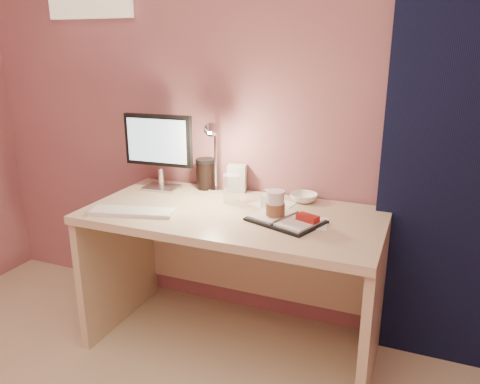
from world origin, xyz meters
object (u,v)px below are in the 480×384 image
at_px(desk, 239,249).
at_px(clear_cup, 231,189).
at_px(planner, 288,220).
at_px(bowl, 304,198).
at_px(product_box, 237,178).
at_px(desk_lamp, 203,149).
at_px(coffee_cup, 275,207).
at_px(keyboard, 133,212).
at_px(dark_jar, 206,175).
at_px(monitor, 159,145).
at_px(lotion_bottle, 266,198).

height_order(desk, clear_cup, clear_cup).
bearing_deg(planner, bowl, 111.37).
bearing_deg(product_box, desk_lamp, -150.43).
relative_size(coffee_cup, desk_lamp, 0.35).
xyz_separation_m(keyboard, clear_cup, (0.37, 0.32, 0.06)).
relative_size(planner, dark_jar, 2.49).
bearing_deg(monitor, planner, -19.13).
relative_size(lotion_bottle, dark_jar, 0.65).
distance_m(planner, bowl, 0.30).
relative_size(keyboard, dark_jar, 2.65).
height_order(bowl, lotion_bottle, lotion_bottle).
height_order(bowl, dark_jar, dark_jar).
relative_size(lotion_bottle, product_box, 0.67).
xyz_separation_m(lotion_bottle, desk_lamp, (-0.37, 0.07, 0.20)).
bearing_deg(desk_lamp, bowl, -6.00).
bearing_deg(desk_lamp, coffee_cup, -40.40).
distance_m(keyboard, dark_jar, 0.52).
bearing_deg(coffee_cup, clear_cup, 151.42).
relative_size(desk, coffee_cup, 10.12).
relative_size(keyboard, coffee_cup, 2.83).
relative_size(planner, clear_cup, 2.55).
relative_size(keyboard, bowl, 2.85).
xyz_separation_m(dark_jar, product_box, (0.18, 0.01, -0.00)).
bearing_deg(coffee_cup, lotion_bottle, 122.44).
relative_size(monitor, clear_cup, 2.83).
bearing_deg(desk_lamp, desk, -39.70).
bearing_deg(bowl, planner, -88.81).
relative_size(desk, dark_jar, 9.47).
bearing_deg(bowl, lotion_bottle, -133.15).
relative_size(bowl, product_box, 0.95).
bearing_deg(desk, dark_jar, 142.18).
distance_m(bowl, product_box, 0.38).
relative_size(clear_cup, lotion_bottle, 1.50).
bearing_deg(planner, desk_lamp, 178.06).
height_order(keyboard, planner, planner).
distance_m(bowl, lotion_bottle, 0.21).
distance_m(monitor, desk_lamp, 0.26).
height_order(keyboard, desk_lamp, desk_lamp).
relative_size(desk, product_box, 9.68).
bearing_deg(desk, coffee_cup, -25.33).
relative_size(coffee_cup, clear_cup, 0.96).
bearing_deg(lotion_bottle, clear_cup, 178.16).
bearing_deg(clear_cup, lotion_bottle, -1.84).
height_order(keyboard, product_box, product_box).
xyz_separation_m(bowl, product_box, (-0.38, 0.04, 0.05)).
distance_m(keyboard, product_box, 0.60).
relative_size(desk, lotion_bottle, 14.51).
bearing_deg(bowl, monitor, -174.29).
xyz_separation_m(coffee_cup, product_box, (-0.33, 0.34, 0.01)).
bearing_deg(keyboard, desk_lamp, 48.80).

